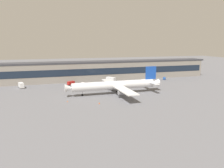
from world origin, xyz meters
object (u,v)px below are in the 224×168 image
Objects in this scene: catering_truck at (111,80)px; follow_me_car at (84,84)px; crew_van at (71,83)px; airliner at (116,85)px; baggage_tug at (164,78)px; traffic_cone_0 at (99,103)px; traffic_cone_1 at (68,101)px; stair_truck at (21,85)px.

follow_me_car is at bearing -169.85° from catering_truck.
catering_truck reaches higher than crew_van.
baggage_tug is (52.26, 34.71, -3.89)m from airliner.
traffic_cone_0 is at bearing -128.28° from airliner.
traffic_cone_1 is (-28.32, -9.56, -4.69)m from airliner.
crew_van reaches higher than follow_me_car.
traffic_cone_0 is (7.21, -52.27, -1.10)m from crew_van.
airliner is 10.09× the size of crew_van.
catering_truck is at bearing 50.43° from traffic_cone_1.
stair_truck is at bearing 175.84° from follow_me_car.
stair_truck is 9.08× the size of traffic_cone_0.
baggage_tug is at bearing 4.07° from follow_me_car.
stair_truck is at bearing -177.58° from crew_van.
catering_truck reaches higher than stair_truck.
crew_van is at bearing 80.98° from traffic_cone_1.
traffic_cone_0 is (-66.40, -52.63, -0.73)m from baggage_tug.
traffic_cone_0 is at bearing -112.68° from catering_truck.
follow_me_car is at bearing -4.16° from stair_truck.
crew_van is 1.19× the size of follow_me_car.
catering_truck reaches higher than traffic_cone_1.
follow_me_car is (8.27, -4.29, -0.37)m from crew_van.
follow_me_car is at bearing -27.43° from crew_van.
airliner is 11.98× the size of follow_me_car.
follow_me_car is at bearing 68.96° from traffic_cone_1.
crew_van is (32.10, 1.36, -0.52)m from stair_truck.
catering_truck is (7.45, 33.74, -2.68)m from airliner.
airliner is at bearing -146.41° from baggage_tug.
follow_me_car is (-65.34, -4.65, 0.00)m from baggage_tug.
baggage_tug is 5.79× the size of traffic_cone_0.
stair_truck is 49.45m from traffic_cone_1.
crew_van is 52.78m from traffic_cone_0.
catering_truck is at bearing 67.32° from traffic_cone_0.
baggage_tug is at bearing 0.93° from stair_truck.
catering_truck is (60.90, 0.74, 0.31)m from stair_truck.
baggage_tug is 65.50m from follow_me_car.
airliner is 23.29m from traffic_cone_0.
baggage_tug is 0.88× the size of follow_me_car.
stair_truck reaches higher than traffic_cone_1.
baggage_tug reaches higher than traffic_cone_1.
stair_truck is at bearing -179.07° from baggage_tug.
crew_van is at bearing 121.86° from airliner.
catering_truck is 56.19m from traffic_cone_1.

